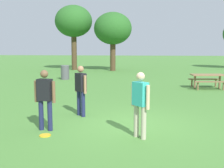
# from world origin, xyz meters

# --- Properties ---
(ground_plane) EXTENTS (120.00, 120.00, 0.00)m
(ground_plane) POSITION_xyz_m (0.00, 0.00, 0.00)
(ground_plane) COLOR #4C8438
(person_thrower) EXTENTS (0.45, 0.47, 1.64)m
(person_thrower) POSITION_xyz_m (-1.63, 0.89, 0.94)
(person_thrower) COLOR #1E234C
(person_thrower) RESTS_ON ground
(person_catcher) EXTENTS (0.45, 0.47, 1.64)m
(person_catcher) POSITION_xyz_m (0.29, -1.14, 0.94)
(person_catcher) COLOR #B7AD93
(person_catcher) RESTS_ON ground
(person_bystander) EXTENTS (0.60, 0.28, 1.64)m
(person_bystander) POSITION_xyz_m (-2.25, -0.76, 0.94)
(person_bystander) COLOR #1E234C
(person_bystander) RESTS_ON ground
(frisbee) EXTENTS (0.29, 0.29, 0.03)m
(frisbee) POSITION_xyz_m (-2.11, -1.24, 0.01)
(frisbee) COLOR yellow
(frisbee) RESTS_ON ground
(picnic_table_near) EXTENTS (1.82, 1.57, 0.77)m
(picnic_table_near) POSITION_xyz_m (3.82, 7.47, 0.56)
(picnic_table_near) COLOR olive
(picnic_table_near) RESTS_ON ground
(trash_can_further_along) EXTENTS (0.59, 0.59, 0.96)m
(trash_can_further_along) POSITION_xyz_m (-4.88, 10.69, 0.48)
(trash_can_further_along) COLOR #515156
(trash_can_further_along) RESTS_ON ground
(tree_tall_left) EXTENTS (3.49, 3.49, 6.07)m
(tree_tall_left) POSITION_xyz_m (-6.12, 18.47, 4.52)
(tree_tall_left) COLOR #4C3823
(tree_tall_left) RESTS_ON ground
(tree_broad_center) EXTENTS (3.43, 3.43, 5.31)m
(tree_broad_center) POSITION_xyz_m (-2.35, 17.85, 3.81)
(tree_broad_center) COLOR #4C3823
(tree_broad_center) RESTS_ON ground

